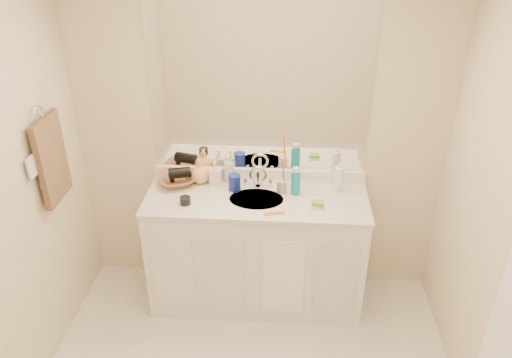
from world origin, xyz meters
The scene contains 24 objects.
wall_back centered at (0.00, 1.30, 1.20)m, with size 2.60×0.02×2.40m, color beige.
vanity_cabinet centered at (0.00, 1.02, 0.42)m, with size 1.50×0.55×0.85m, color white.
countertop centered at (0.00, 1.02, 0.86)m, with size 1.52×0.57×0.03m, color silver.
backsplash centered at (0.00, 1.29, 0.92)m, with size 1.52×0.03×0.08m, color white.
sink_basin centered at (0.00, 1.00, 0.87)m, with size 0.37×0.37×0.02m, color #BCB4A4.
faucet centered at (0.00, 1.18, 0.94)m, with size 0.02×0.02×0.11m, color silver.
mirror centered at (0.00, 1.29, 1.56)m, with size 1.48×0.01×1.20m, color white.
blue_mug centered at (-0.16, 1.12, 0.94)m, with size 0.09×0.09×0.12m, color navy.
tan_cup centered at (0.17, 1.11, 0.93)m, with size 0.07×0.07×0.09m, color tan.
toothbrush centered at (0.18, 1.11, 1.03)m, with size 0.01×0.01×0.21m, color #EA3D65.
mouthwash_bottle centered at (0.26, 1.10, 0.96)m, with size 0.07×0.07×0.16m, color #0D97A0.
clear_pump_bottle centered at (0.56, 1.17, 0.97)m, with size 0.07×0.07×0.18m, color white.
soap_dish centered at (0.41, 0.93, 0.89)m, with size 0.09×0.08×0.01m, color silver.
green_soap centered at (0.41, 0.93, 0.90)m, with size 0.08×0.05×0.03m, color #67B92D.
orange_comb centered at (0.13, 0.83, 0.88)m, with size 0.14×0.03×0.01m, color orange.
dark_jar centered at (-0.47, 0.91, 0.91)m, with size 0.07×0.07×0.05m, color black.
soap_bottle_white centered at (-0.21, 1.25, 0.98)m, with size 0.08×0.08×0.20m, color silver.
soap_bottle_cream centered at (-0.30, 1.20, 0.97)m, with size 0.08×0.08×0.18m, color #F7E8C9.
soap_bottle_yellow centered at (-0.42, 1.21, 0.97)m, with size 0.14×0.14×0.18m, color #F3B55E.
wicker_basket centered at (-0.58, 1.17, 0.91)m, with size 0.26×0.26×0.06m, color #905C3A.
hair_dryer centered at (-0.56, 1.17, 0.97)m, with size 0.08×0.08×0.15m, color black.
towel_ring centered at (-1.27, 0.77, 1.55)m, with size 0.11×0.11×0.01m, color silver.
hand_towel centered at (-1.25, 0.77, 1.25)m, with size 0.04×0.32×0.55m, color #4C3729.
switch_plate centered at (-1.27, 0.57, 1.30)m, with size 0.01×0.09×0.13m, color silver.
Camera 1 is at (0.20, -1.88, 2.63)m, focal length 35.00 mm.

